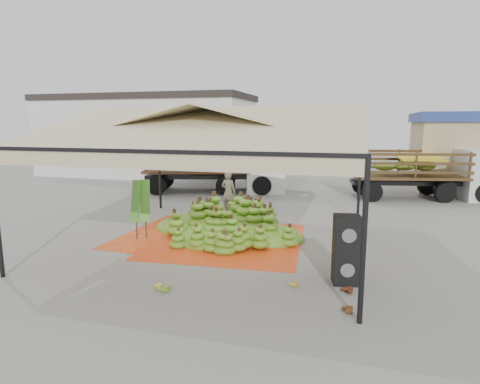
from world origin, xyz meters
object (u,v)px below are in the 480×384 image
(vendor, at_px, (228,192))
(truck_right, at_px, (431,168))
(banana_heap, at_px, (230,216))
(speaker_stack, at_px, (346,250))
(truck_left, at_px, (220,163))

(vendor, bearing_deg, truck_right, -133.59)
(banana_heap, xyz_separation_m, truck_right, (7.31, 8.55, 0.86))
(banana_heap, relative_size, speaker_stack, 3.44)
(speaker_stack, xyz_separation_m, truck_right, (3.60, 11.73, 0.66))
(speaker_stack, relative_size, truck_right, 0.22)
(banana_heap, xyz_separation_m, vendor, (-0.93, 2.82, 0.27))
(speaker_stack, relative_size, vendor, 0.92)
(banana_heap, distance_m, truck_right, 11.28)
(truck_left, bearing_deg, speaker_stack, -74.58)
(speaker_stack, bearing_deg, banana_heap, 128.26)
(vendor, relative_size, truck_left, 0.22)
(banana_heap, distance_m, speaker_stack, 4.88)
(speaker_stack, bearing_deg, truck_left, 110.17)
(banana_heap, height_order, truck_left, truck_left)
(truck_left, bearing_deg, truck_right, -11.11)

